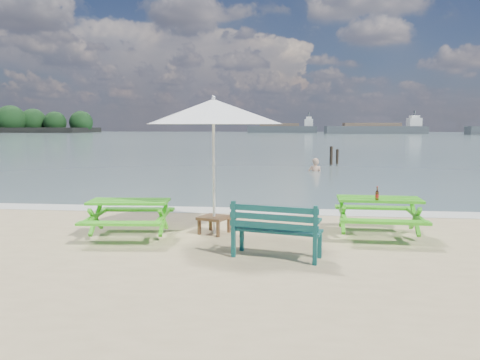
# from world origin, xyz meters

# --- Properties ---
(sea) EXTENTS (300.00, 300.00, 0.00)m
(sea) POSITION_xyz_m (0.00, 85.00, 0.00)
(sea) COLOR slate
(sea) RESTS_ON ground
(foam_strip) EXTENTS (22.00, 0.90, 0.01)m
(foam_strip) POSITION_xyz_m (0.00, 4.60, 0.01)
(foam_strip) COLOR silver
(foam_strip) RESTS_ON ground
(picnic_table_left) EXTENTS (1.69, 1.85, 0.74)m
(picnic_table_left) POSITION_xyz_m (-2.25, 1.53, 0.36)
(picnic_table_left) COLOR green
(picnic_table_left) RESTS_ON ground
(picnic_table_right) EXTENTS (1.68, 1.86, 0.77)m
(picnic_table_right) POSITION_xyz_m (2.70, 2.14, 0.37)
(picnic_table_right) COLOR green
(picnic_table_right) RESTS_ON ground
(park_bench) EXTENTS (1.56, 0.84, 0.92)m
(park_bench) POSITION_xyz_m (0.71, 0.37, 0.28)
(park_bench) COLOR #104643
(park_bench) RESTS_ON ground
(side_table) EXTENTS (0.72, 0.72, 0.36)m
(side_table) POSITION_xyz_m (-0.62, 2.00, 0.19)
(side_table) COLOR brown
(side_table) RESTS_ON ground
(patio_umbrella) EXTENTS (3.59, 3.59, 2.74)m
(patio_umbrella) POSITION_xyz_m (-0.62, 2.00, 2.49)
(patio_umbrella) COLOR silver
(patio_umbrella) RESTS_ON ground
(beer_bottle) EXTENTS (0.07, 0.07, 0.27)m
(beer_bottle) POSITION_xyz_m (2.60, 1.86, 0.86)
(beer_bottle) COLOR #8C4414
(beer_bottle) RESTS_ON picnic_table_right
(swimmer) EXTENTS (0.73, 0.52, 1.90)m
(swimmer) POSITION_xyz_m (2.14, 15.65, -0.30)
(swimmer) COLOR tan
(swimmer) RESTS_ON ground
(mooring_pilings) EXTENTS (0.56, 0.76, 1.25)m
(mooring_pilings) POSITION_xyz_m (3.39, 19.79, 0.39)
(mooring_pilings) COLOR black
(mooring_pilings) RESTS_ON ground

